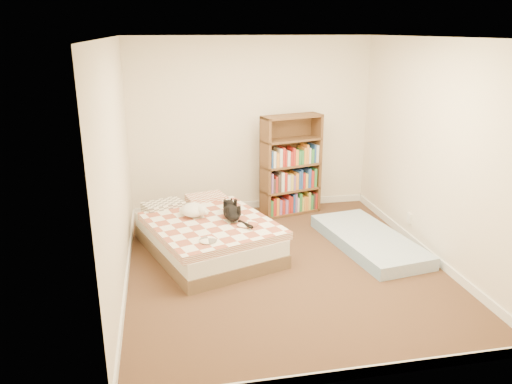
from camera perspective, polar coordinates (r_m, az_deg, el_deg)
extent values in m
cube|color=#4C3220|center=(5.78, 3.16, -8.40)|extent=(3.50, 4.00, 0.01)
cube|color=white|center=(5.17, 3.66, 17.22)|extent=(3.50, 4.00, 0.01)
cube|color=#F1E0CB|center=(7.25, -0.52, 7.56)|extent=(3.50, 0.01, 2.50)
cube|color=#F1E0CB|center=(3.53, 11.40, -4.34)|extent=(3.50, 0.01, 2.50)
cube|color=#F1E0CB|center=(5.20, -15.66, 2.64)|extent=(0.01, 4.00, 2.50)
cube|color=#F1E0CB|center=(6.01, 19.83, 4.27)|extent=(0.01, 4.00, 2.50)
cube|color=white|center=(7.55, -0.48, -1.44)|extent=(3.50, 0.02, 0.10)
cube|color=white|center=(4.14, 10.26, -19.81)|extent=(3.50, 0.02, 0.10)
cube|color=white|center=(5.63, -14.52, -9.20)|extent=(0.02, 4.00, 0.10)
cube|color=white|center=(6.38, 18.61, -6.25)|extent=(0.02, 4.00, 0.10)
cube|color=white|center=(6.60, 17.13, -2.90)|extent=(0.03, 0.09, 0.13)
cube|color=brown|center=(6.12, -5.58, -6.05)|extent=(1.77, 2.10, 0.16)
cube|color=silver|center=(6.05, -5.63, -4.59)|extent=(1.73, 2.06, 0.18)
cube|color=#A7543E|center=(6.00, -5.67, -3.40)|extent=(1.72, 1.82, 0.09)
cube|color=#6A6259|center=(6.61, -8.79, -1.24)|extent=(0.57, 0.46, 0.13)
cube|color=#A7543E|center=(6.65, -3.71, -0.93)|extent=(0.57, 0.46, 0.13)
cube|color=#512F1B|center=(7.07, 0.78, 2.90)|extent=(0.11, 0.29, 1.44)
cube|color=#512F1B|center=(7.28, 7.17, 3.20)|extent=(0.11, 0.29, 1.44)
cube|color=#512F1B|center=(7.29, 3.75, 3.33)|extent=(0.84, 0.24, 1.44)
cube|color=#512F1B|center=(7.38, 3.90, -2.21)|extent=(0.91, 0.50, 0.03)
cube|color=#512F1B|center=(7.16, 4.02, 3.13)|extent=(0.91, 0.50, 0.03)
cube|color=#512F1B|center=(7.02, 4.15, 8.60)|extent=(0.91, 0.50, 0.03)
cube|color=#7FA8D4|center=(6.39, 12.75, -5.42)|extent=(1.02, 1.80, 0.15)
ellipsoid|color=black|center=(5.93, -2.81, -2.38)|extent=(0.20, 0.45, 0.15)
sphere|color=black|center=(6.15, -3.13, -1.50)|extent=(0.14, 0.14, 0.14)
cone|color=black|center=(6.17, -3.56, -0.90)|extent=(0.05, 0.05, 0.05)
cone|color=black|center=(6.18, -2.82, -0.85)|extent=(0.05, 0.05, 0.05)
cylinder|color=black|center=(5.69, -1.22, -3.71)|extent=(0.04, 0.25, 0.05)
ellipsoid|color=white|center=(6.05, -7.18, -2.03)|extent=(0.30, 0.34, 0.16)
sphere|color=white|center=(5.96, -6.25, -2.15)|extent=(0.13, 0.13, 0.12)
sphere|color=white|center=(5.93, -5.78, -2.39)|extent=(0.06, 0.06, 0.06)
sphere|color=white|center=(6.11, -8.44, -2.07)|extent=(0.07, 0.07, 0.07)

